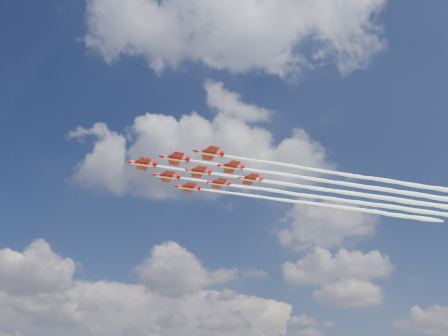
{
  "coord_description": "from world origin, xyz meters",
  "views": [
    {
      "loc": [
        25.65,
        -129.67,
        8.86
      ],
      "look_at": [
        11.6,
        4.6,
        77.9
      ],
      "focal_mm": 35.0,
      "sensor_mm": 36.0,
      "label": 1
    }
  ],
  "objects": [
    {
      "name": "jet_row3_starb",
      "position": [
        48.48,
        35.63,
        74.98
      ],
      "size": [
        108.8,
        51.06,
        2.67
      ],
      "rotation": [
        0.0,
        0.0,
        0.42
      ],
      "color": "#B10913"
    },
    {
      "name": "jet_row3_port",
      "position": [
        59.51,
        10.79,
        74.98
      ],
      "size": [
        108.8,
        51.06,
        2.67
      ],
      "rotation": [
        0.0,
        0.0,
        0.42
      ],
      "color": "#B10913"
    },
    {
      "name": "jet_row2_port",
      "position": [
        48.19,
        13.2,
        74.98
      ],
      "size": [
        108.8,
        51.06,
        2.67
      ],
      "rotation": [
        0.0,
        0.0,
        0.42
      ],
      "color": "#B10913"
    },
    {
      "name": "jet_row3_centre",
      "position": [
        54.0,
        23.21,
        74.98
      ],
      "size": [
        108.8,
        51.06,
        2.67
      ],
      "rotation": [
        0.0,
        0.0,
        0.42
      ],
      "color": "#B10913"
    },
    {
      "name": "jet_row2_starb",
      "position": [
        42.68,
        25.61,
        74.98
      ],
      "size": [
        108.8,
        51.06,
        2.67
      ],
      "rotation": [
        0.0,
        0.0,
        0.42
      ],
      "color": "#B10913"
    },
    {
      "name": "jet_lead",
      "position": [
        36.87,
        15.6,
        74.98
      ],
      "size": [
        108.8,
        51.06,
        2.67
      ],
      "rotation": [
        0.0,
        0.0,
        0.42
      ],
      "color": "#B10913"
    },
    {
      "name": "jet_row4_port",
      "position": [
        65.32,
        20.81,
        74.98
      ],
      "size": [
        108.8,
        51.06,
        2.67
      ],
      "rotation": [
        0.0,
        0.0,
        0.42
      ],
      "color": "#B10913"
    },
    {
      "name": "jet_tail",
      "position": [
        71.13,
        30.82,
        74.98
      ],
      "size": [
        108.8,
        51.06,
        2.67
      ],
      "rotation": [
        0.0,
        0.0,
        0.42
      ],
      "color": "#B10913"
    },
    {
      "name": "jet_row4_starb",
      "position": [
        59.81,
        33.22,
        74.98
      ],
      "size": [
        108.8,
        51.06,
        2.67
      ],
      "rotation": [
        0.0,
        0.0,
        0.42
      ],
      "color": "#B10913"
    }
  ]
}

